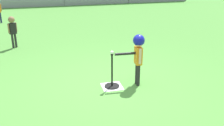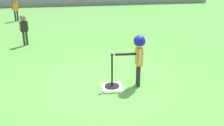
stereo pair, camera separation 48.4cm
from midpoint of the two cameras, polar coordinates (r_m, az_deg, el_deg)
The scene contains 7 objects.
ground_plane at distance 5.97m, azimuth 1.72°, elevation -4.52°, with size 60.00×60.00×0.00m, color #51933D.
home_plate at distance 5.86m, azimuth 2.38°, elevation -5.03°, with size 0.44×0.44×0.01m, color white.
batting_tee at distance 5.80m, azimuth 2.39°, elevation -3.96°, with size 0.32×0.32×0.75m.
baseball_on_tee at distance 5.55m, azimuth 2.50°, elevation 2.22°, with size 0.07×0.07×0.07m, color white.
batter_child at distance 5.65m, azimuth 8.15°, elevation 2.63°, with size 0.64×0.32×1.14m.
fielder_deep_left at distance 8.88m, azimuth -16.77°, elevation 7.57°, with size 0.25×0.21×0.98m.
fielder_deep_right at distance 12.73m, azimuth -18.88°, elevation 11.37°, with size 0.29×0.20×1.03m.
Camera 2 is at (-0.79, -5.33, 2.59)m, focal length 42.98 mm.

